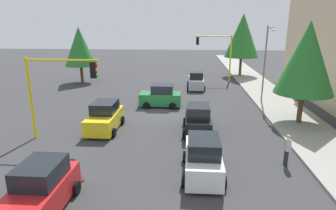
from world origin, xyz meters
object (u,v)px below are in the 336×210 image
at_px(tree_roadside_far, 242,36).
at_px(tree_roadside_near, 307,58).
at_px(car_red, 41,190).
at_px(car_white, 203,158).
at_px(traffic_signal_far_left, 216,49).
at_px(traffic_signal_near_right, 58,82).
at_px(street_lamp_curbside, 266,56).
at_px(pedestrian_crossing, 287,149).
at_px(car_green, 161,97).
at_px(car_black, 198,120).
at_px(car_silver, 196,81).
at_px(tree_opposite_side, 80,46).
at_px(car_yellow, 105,117).

distance_m(tree_roadside_far, tree_roadside_near, 20.04).
bearing_deg(car_red, tree_roadside_near, 129.13).
bearing_deg(tree_roadside_near, car_white, -42.82).
bearing_deg(traffic_signal_far_left, traffic_signal_near_right, -29.55).
xyz_separation_m(street_lamp_curbside, car_white, (13.58, -6.08, -3.45)).
height_order(car_red, pedestrian_crossing, car_red).
bearing_deg(car_green, car_black, 26.49).
distance_m(tree_roadside_far, car_silver, 11.55).
bearing_deg(car_black, car_white, 1.07).
xyz_separation_m(tree_opposite_side, car_red, (25.26, 7.67, -3.57)).
distance_m(tree_roadside_far, car_white, 29.07).
relative_size(traffic_signal_far_left, car_red, 1.50).
bearing_deg(traffic_signal_near_right, street_lamp_curbside, 122.96).
bearing_deg(tree_opposite_side, street_lamp_curbside, 67.45).
height_order(tree_roadside_far, car_yellow, tree_roadside_far).
xyz_separation_m(traffic_signal_near_right, traffic_signal_far_left, (-20.00, 11.34, 0.39)).
distance_m(traffic_signal_far_left, car_green, 13.72).
distance_m(tree_opposite_side, car_red, 26.63).
bearing_deg(car_silver, car_red, -15.91).
bearing_deg(tree_roadside_far, traffic_signal_near_right, -32.21).
height_order(car_black, pedestrian_crossing, car_black).
height_order(tree_roadside_near, pedestrian_crossing, tree_roadside_near).
xyz_separation_m(traffic_signal_near_right, car_green, (-8.00, 5.52, -2.81)).
distance_m(tree_opposite_side, pedestrian_crossing, 27.96).
height_order(traffic_signal_far_left, tree_roadside_near, tree_roadside_near).
distance_m(street_lamp_curbside, car_white, 15.27).
height_order(car_green, car_red, same).
distance_m(tree_roadside_far, car_black, 23.65).
height_order(traffic_signal_far_left, car_yellow, traffic_signal_far_left).
bearing_deg(traffic_signal_near_right, car_black, 101.43).
relative_size(tree_roadside_near, pedestrian_crossing, 4.35).
distance_m(tree_roadside_near, pedestrian_crossing, 8.32).
xyz_separation_m(street_lamp_curbside, tree_opposite_side, (-8.39, -20.20, 0.12)).
distance_m(car_white, pedestrian_crossing, 4.56).
bearing_deg(car_black, pedestrian_crossing, 45.34).
height_order(traffic_signal_far_left, street_lamp_curbside, street_lamp_curbside).
bearing_deg(car_white, car_black, -178.93).
bearing_deg(pedestrian_crossing, car_red, -67.07).
height_order(tree_roadside_far, car_green, tree_roadside_far).
height_order(traffic_signal_near_right, car_red, traffic_signal_near_right).
bearing_deg(car_white, car_red, -63.00).
distance_m(street_lamp_curbside, car_green, 10.06).
relative_size(tree_roadside_near, car_green, 2.03).
relative_size(street_lamp_curbside, tree_opposite_side, 1.03).
height_order(car_silver, pedestrian_crossing, car_silver).
bearing_deg(car_yellow, traffic_signal_near_right, -50.28).
distance_m(tree_roadside_near, car_red, 18.27).
relative_size(tree_roadside_far, tree_opposite_side, 1.25).
distance_m(street_lamp_curbside, car_red, 21.29).
relative_size(traffic_signal_near_right, car_red, 1.34).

